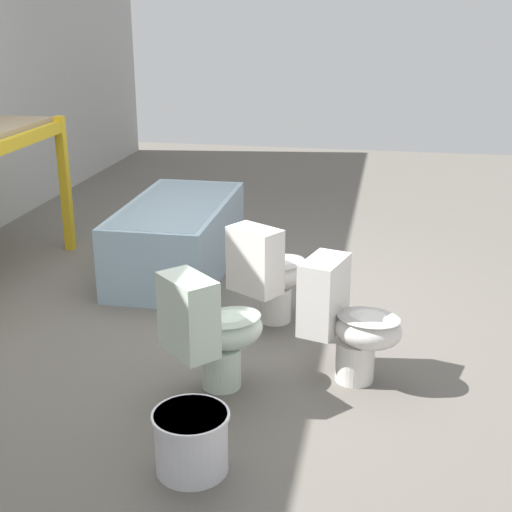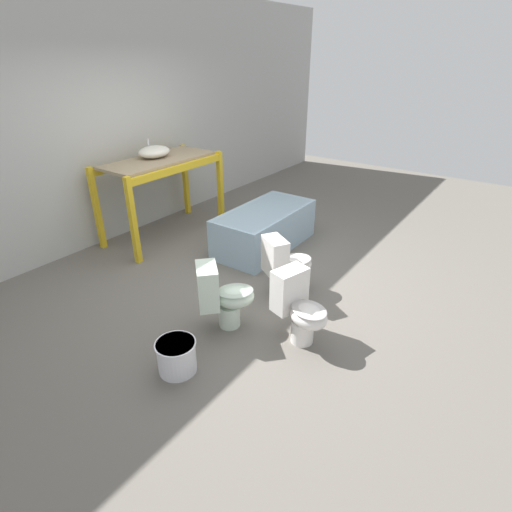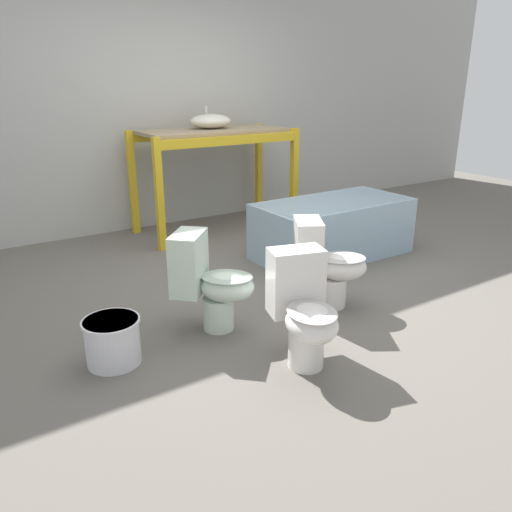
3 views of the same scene
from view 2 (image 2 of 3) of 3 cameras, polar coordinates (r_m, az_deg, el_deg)
ground_plane at (r=4.79m, az=-3.19°, el=-2.88°), size 12.00×12.00×0.00m
warehouse_wall_rear at (r=5.81m, az=-21.24°, el=17.62°), size 10.80×0.08×3.20m
shelving_rack at (r=5.73m, az=-13.55°, el=11.56°), size 1.70×0.80×1.11m
sink_basin at (r=5.74m, az=-14.35°, el=14.23°), size 0.46×0.36×0.24m
bathtub_main at (r=5.38m, az=1.26°, el=4.36°), size 1.50×0.74×0.54m
toilet_near at (r=4.33m, az=4.36°, el=-1.16°), size 0.61×0.54×0.67m
toilet_far at (r=3.79m, az=-4.74°, el=-5.64°), size 0.60×0.59×0.67m
toilet_extra at (r=3.64m, az=6.23°, el=-7.28°), size 0.44×0.60×0.67m
bucket_white at (r=3.47m, az=-11.27°, el=-13.81°), size 0.34×0.34×0.28m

